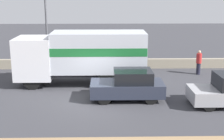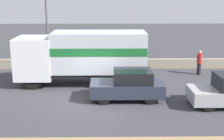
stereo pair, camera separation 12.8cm
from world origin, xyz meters
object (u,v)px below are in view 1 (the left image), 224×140
(box_truck, at_px, (83,54))
(pedestrian, at_px, (199,62))
(street_lamp, at_px, (46,13))
(car_hatchback, at_px, (129,85))

(box_truck, height_order, pedestrian, box_truck)
(street_lamp, relative_size, pedestrian, 4.27)
(car_hatchback, bearing_deg, pedestrian, -135.97)
(street_lamp, distance_m, box_truck, 4.60)
(street_lamp, distance_m, car_hatchback, 8.55)
(box_truck, relative_size, pedestrian, 4.64)
(box_truck, bearing_deg, pedestrian, -164.40)
(pedestrian, bearing_deg, box_truck, -164.40)
(street_lamp, height_order, car_hatchback, street_lamp)
(box_truck, bearing_deg, car_hatchback, 132.03)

